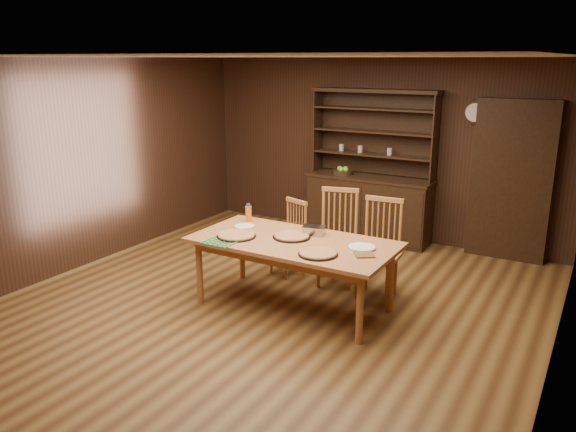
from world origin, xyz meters
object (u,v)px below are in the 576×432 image
Objects in this scene: china_hutch at (369,199)px; chair_center at (338,233)px; chair_left at (291,235)px; chair_right at (380,244)px; juice_bottle at (248,213)px; dining_table at (293,247)px.

chair_center is (0.31, -1.73, 0.00)m from china_hutch.
chair_left is (-0.30, -1.78, -0.11)m from china_hutch.
chair_right is (1.18, -0.07, 0.10)m from chair_left.
chair_left is 0.67m from juice_bottle.
chair_center is 1.08m from juice_bottle.
chair_center is at bearing 84.27° from dining_table.
chair_left is (-0.52, 0.86, -0.19)m from dining_table.
dining_table is 1.90× the size of chair_center.
chair_left is 1.19m from chair_right.
china_hutch reaches higher than chair_center.
chair_right is at bearing -26.91° from chair_center.
chair_center is at bearing 30.59° from juice_bottle.
china_hutch is at bearing 84.77° from chair_center.
chair_center is 5.42× the size of juice_bottle.
china_hutch reaches higher than juice_bottle.
chair_right is at bearing 15.48° from chair_left.
chair_right reaches higher than dining_table.
chair_right is 1.55m from juice_bottle.
chair_left is at bearing 121.14° from dining_table.
china_hutch is 2.65m from dining_table.
china_hutch reaches higher than chair_left.
juice_bottle reaches higher than chair_left.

